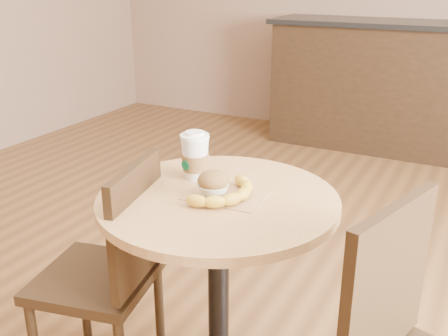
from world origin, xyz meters
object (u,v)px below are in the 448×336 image
(cafe_table, at_px, (218,252))
(coffee_cup, at_px, (195,157))
(banana, at_px, (227,192))
(chair_left, at_px, (110,270))
(muffin, at_px, (213,185))

(cafe_table, height_order, coffee_cup, coffee_cup)
(coffee_cup, xyz_separation_m, banana, (0.18, -0.11, -0.05))
(chair_left, relative_size, banana, 3.10)
(coffee_cup, xyz_separation_m, muffin, (0.14, -0.12, -0.03))
(muffin, bearing_deg, banana, 26.42)
(banana, bearing_deg, muffin, -134.48)
(cafe_table, xyz_separation_m, chair_left, (-0.34, -0.14, -0.09))
(chair_left, distance_m, banana, 0.50)
(cafe_table, relative_size, muffin, 7.70)
(chair_left, height_order, coffee_cup, coffee_cup)
(chair_left, height_order, muffin, chair_left)
(chair_left, relative_size, muffin, 8.66)
(coffee_cup, bearing_deg, cafe_table, -22.70)
(chair_left, distance_m, muffin, 0.48)
(cafe_table, distance_m, coffee_cup, 0.32)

